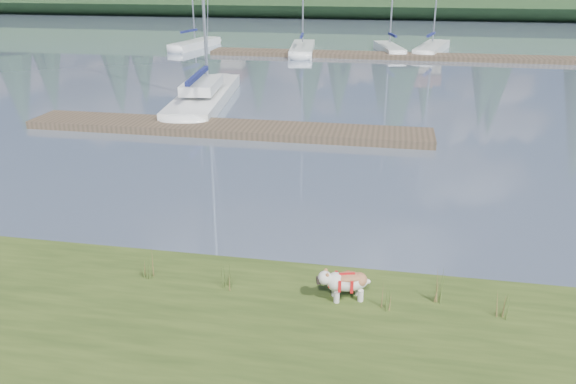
# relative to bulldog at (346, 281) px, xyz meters

# --- Properties ---
(ground) EXTENTS (200.00, 200.00, 0.00)m
(ground) POSITION_rel_bulldog_xyz_m (-1.70, 32.67, -0.71)
(ground) COLOR slate
(ground) RESTS_ON ground
(bulldog) EXTENTS (0.99, 0.56, 0.58)m
(bulldog) POSITION_rel_bulldog_xyz_m (0.00, 0.00, 0.00)
(bulldog) COLOR silver
(bulldog) RESTS_ON bank
(sailboat_main) EXTENTS (3.26, 10.48, 14.68)m
(sailboat_main) POSITION_rel_bulldog_xyz_m (-8.20, 17.14, -0.29)
(sailboat_main) COLOR white
(sailboat_main) RESTS_ON ground
(dock_near) EXTENTS (16.00, 2.00, 0.30)m
(dock_near) POSITION_rel_bulldog_xyz_m (-5.70, 11.67, -0.56)
(dock_near) COLOR #4C3D2C
(dock_near) RESTS_ON ground
(dock_far) EXTENTS (26.00, 2.20, 0.30)m
(dock_far) POSITION_rel_bulldog_xyz_m (0.30, 32.67, -0.56)
(dock_far) COLOR #4C3D2C
(dock_far) RESTS_ON ground
(sailboat_bg_0) EXTENTS (2.60, 7.18, 10.33)m
(sailboat_bg_0) POSITION_rel_bulldog_xyz_m (-15.02, 35.87, -0.39)
(sailboat_bg_0) COLOR white
(sailboat_bg_0) RESTS_ON ground
(sailboat_bg_1) EXTENTS (2.50, 8.35, 12.23)m
(sailboat_bg_1) POSITION_rel_bulldog_xyz_m (-6.26, 34.75, -0.39)
(sailboat_bg_1) COLOR white
(sailboat_bg_1) RESTS_ON ground
(sailboat_bg_2) EXTENTS (2.74, 6.62, 9.93)m
(sailboat_bg_2) POSITION_rel_bulldog_xyz_m (0.15, 35.78, -0.38)
(sailboat_bg_2) COLOR white
(sailboat_bg_2) RESTS_ON ground
(sailboat_bg_3) EXTENTS (3.35, 8.16, 11.77)m
(sailboat_bg_3) POSITION_rel_bulldog_xyz_m (3.65, 36.88, -0.39)
(sailboat_bg_3) COLOR white
(sailboat_bg_3) RESTS_ON ground
(weed_0) EXTENTS (0.17, 0.14, 0.55)m
(weed_0) POSITION_rel_bulldog_xyz_m (-2.25, -0.06, -0.13)
(weed_0) COLOR #475B23
(weed_0) RESTS_ON bank
(weed_1) EXTENTS (0.17, 0.14, 0.56)m
(weed_1) POSITION_rel_bulldog_xyz_m (0.12, 0.33, -0.13)
(weed_1) COLOR #475B23
(weed_1) RESTS_ON bank
(weed_2) EXTENTS (0.17, 0.14, 0.68)m
(weed_2) POSITION_rel_bulldog_xyz_m (1.72, 0.23, -0.08)
(weed_2) COLOR #475B23
(weed_2) RESTS_ON bank
(weed_3) EXTENTS (0.17, 0.14, 0.64)m
(weed_3) POSITION_rel_bulldog_xyz_m (-3.89, 0.07, -0.09)
(weed_3) COLOR #475B23
(weed_3) RESTS_ON bank
(weed_4) EXTENTS (0.17, 0.14, 0.53)m
(weed_4) POSITION_rel_bulldog_xyz_m (0.76, -0.20, -0.14)
(weed_4) COLOR #475B23
(weed_4) RESTS_ON bank
(weed_5) EXTENTS (0.17, 0.14, 0.61)m
(weed_5) POSITION_rel_bulldog_xyz_m (2.70, -0.11, -0.11)
(weed_5) COLOR #475B23
(weed_5) RESTS_ON bank
(mud_lip) EXTENTS (60.00, 0.50, 0.14)m
(mud_lip) POSITION_rel_bulldog_xyz_m (-1.70, 1.07, -0.64)
(mud_lip) COLOR #33281C
(mud_lip) RESTS_ON ground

